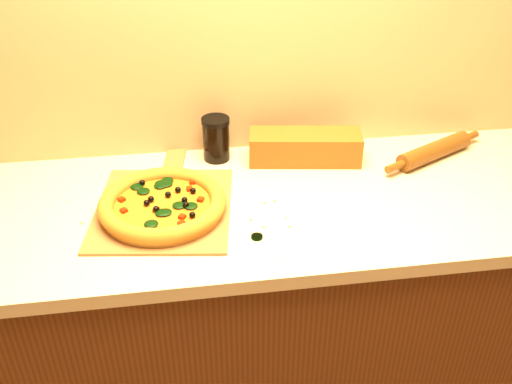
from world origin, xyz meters
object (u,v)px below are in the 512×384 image
Objects in this scene: pizza at (163,204)px; rolling_pin at (434,151)px; dark_jar at (216,139)px; pizza_peel at (164,205)px.

pizza is 0.90× the size of rolling_pin.
pizza is at bearing -120.86° from dark_jar.
pizza is 2.46× the size of dark_jar.
rolling_pin reaches higher than pizza_peel.
dark_jar is at bearing 171.58° from rolling_pin.
dark_jar reaches higher than rolling_pin.
dark_jar is (0.17, 0.25, 0.07)m from pizza_peel.
pizza is 0.88m from rolling_pin.
pizza_peel is 4.09× the size of dark_jar.
pizza is 0.34m from dark_jar.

